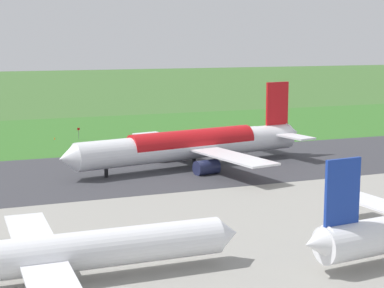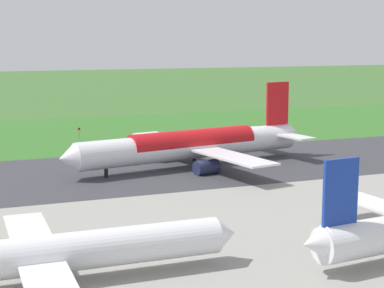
% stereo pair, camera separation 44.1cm
% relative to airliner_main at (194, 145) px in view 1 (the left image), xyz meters
% --- Properties ---
extents(ground_plane, '(800.00, 800.00, 0.00)m').
position_rel_airliner_main_xyz_m(ground_plane, '(-2.36, 0.07, -4.35)').
color(ground_plane, '#3D662D').
extents(runway_asphalt, '(600.00, 37.91, 0.06)m').
position_rel_airliner_main_xyz_m(runway_asphalt, '(-2.36, 0.07, -4.32)').
color(runway_asphalt, '#38383D').
rests_on(runway_asphalt, ground).
extents(apron_concrete, '(440.00, 110.00, 0.05)m').
position_rel_airliner_main_xyz_m(apron_concrete, '(-2.36, 53.66, -4.33)').
color(apron_concrete, gray).
rests_on(apron_concrete, ground).
extents(grass_verge_foreground, '(600.00, 80.00, 0.04)m').
position_rel_airliner_main_xyz_m(grass_verge_foreground, '(-2.36, -46.33, -4.33)').
color(grass_verge_foreground, '#346B27').
rests_on(grass_verge_foreground, ground).
extents(airliner_main, '(53.88, 44.35, 15.88)m').
position_rel_airliner_main_xyz_m(airliner_main, '(0.00, 0.00, 0.00)').
color(airliner_main, white).
rests_on(airliner_main, ground).
extents(airliner_parked_far, '(41.42, 33.79, 12.12)m').
position_rel_airliner_main_xyz_m(airliner_parked_far, '(35.72, 50.98, -1.04)').
color(airliner_parked_far, white).
rests_on(airliner_parked_far, ground).
extents(no_stopping_sign, '(0.60, 0.10, 2.99)m').
position_rel_airliner_main_xyz_m(no_stopping_sign, '(14.49, -41.39, -2.60)').
color(no_stopping_sign, slate).
rests_on(no_stopping_sign, ground).
extents(traffic_cone_orange, '(0.40, 0.40, 0.55)m').
position_rel_airliner_main_xyz_m(traffic_cone_orange, '(20.06, -43.70, -4.08)').
color(traffic_cone_orange, orange).
rests_on(traffic_cone_orange, ground).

